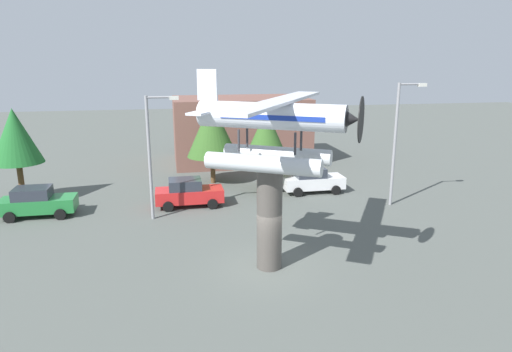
{
  "coord_description": "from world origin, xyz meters",
  "views": [
    {
      "loc": [
        -4.16,
        -17.99,
        8.91
      ],
      "look_at": [
        0.0,
        3.0,
        3.43
      ],
      "focal_mm": 31.65,
      "sensor_mm": 36.0,
      "label": 1
    }
  ],
  "objects_px": {
    "display_pedestal": "(269,218)",
    "car_far_white": "(312,180)",
    "streetlight_secondary": "(398,135)",
    "tree_east": "(212,129)",
    "streetlight_primary": "(153,148)",
    "tree_center_back": "(266,139)",
    "car_near_green": "(37,202)",
    "storefront_building": "(240,130)",
    "floatplane_monument": "(273,128)",
    "tree_west": "(15,136)",
    "car_mid_red": "(188,193)"
  },
  "relations": [
    {
      "from": "display_pedestal",
      "to": "car_far_white",
      "type": "bearing_deg",
      "value": 63.0
    },
    {
      "from": "streetlight_secondary",
      "to": "tree_east",
      "type": "height_order",
      "value": "streetlight_secondary"
    },
    {
      "from": "streetlight_primary",
      "to": "tree_center_back",
      "type": "distance_m",
      "value": 8.84
    },
    {
      "from": "tree_east",
      "to": "car_far_white",
      "type": "bearing_deg",
      "value": -30.69
    },
    {
      "from": "streetlight_secondary",
      "to": "car_near_green",
      "type": "bearing_deg",
      "value": 174.72
    },
    {
      "from": "storefront_building",
      "to": "tree_center_back",
      "type": "bearing_deg",
      "value": -88.56
    },
    {
      "from": "floatplane_monument",
      "to": "tree_east",
      "type": "height_order",
      "value": "floatplane_monument"
    },
    {
      "from": "streetlight_secondary",
      "to": "tree_center_back",
      "type": "bearing_deg",
      "value": 146.18
    },
    {
      "from": "streetlight_primary",
      "to": "tree_center_back",
      "type": "relative_size",
      "value": 1.24
    },
    {
      "from": "car_far_white",
      "to": "tree_center_back",
      "type": "xyz_separation_m",
      "value": [
        -3.04,
        1.19,
        2.8
      ]
    },
    {
      "from": "tree_west",
      "to": "car_far_white",
      "type": "bearing_deg",
      "value": -4.53
    },
    {
      "from": "streetlight_secondary",
      "to": "display_pedestal",
      "type": "bearing_deg",
      "value": -143.48
    },
    {
      "from": "car_mid_red",
      "to": "streetlight_primary",
      "type": "height_order",
      "value": "streetlight_primary"
    },
    {
      "from": "floatplane_monument",
      "to": "storefront_building",
      "type": "height_order",
      "value": "floatplane_monument"
    },
    {
      "from": "floatplane_monument",
      "to": "streetlight_secondary",
      "type": "height_order",
      "value": "floatplane_monument"
    },
    {
      "from": "streetlight_secondary",
      "to": "tree_center_back",
      "type": "distance_m",
      "value": 8.77
    },
    {
      "from": "tree_east",
      "to": "tree_center_back",
      "type": "distance_m",
      "value": 4.4
    },
    {
      "from": "storefront_building",
      "to": "tree_center_back",
      "type": "relative_size",
      "value": 2.05
    },
    {
      "from": "display_pedestal",
      "to": "tree_east",
      "type": "relative_size",
      "value": 0.74
    },
    {
      "from": "storefront_building",
      "to": "tree_west",
      "type": "height_order",
      "value": "tree_west"
    },
    {
      "from": "car_near_green",
      "to": "tree_west",
      "type": "bearing_deg",
      "value": 117.85
    },
    {
      "from": "floatplane_monument",
      "to": "streetlight_primary",
      "type": "distance_m",
      "value": 9.34
    },
    {
      "from": "tree_east",
      "to": "tree_center_back",
      "type": "xyz_separation_m",
      "value": [
        3.47,
        -2.68,
        -0.41
      ]
    },
    {
      "from": "car_far_white",
      "to": "tree_east",
      "type": "bearing_deg",
      "value": 149.31
    },
    {
      "from": "storefront_building",
      "to": "tree_west",
      "type": "relative_size",
      "value": 1.92
    },
    {
      "from": "storefront_building",
      "to": "tree_west",
      "type": "distance_m",
      "value": 18.55
    },
    {
      "from": "floatplane_monument",
      "to": "display_pedestal",
      "type": "bearing_deg",
      "value": -180.0
    },
    {
      "from": "car_far_white",
      "to": "tree_west",
      "type": "bearing_deg",
      "value": 175.47
    },
    {
      "from": "display_pedestal",
      "to": "car_near_green",
      "type": "height_order",
      "value": "display_pedestal"
    },
    {
      "from": "floatplane_monument",
      "to": "car_near_green",
      "type": "bearing_deg",
      "value": 172.74
    },
    {
      "from": "display_pedestal",
      "to": "tree_center_back",
      "type": "xyz_separation_m",
      "value": [
        2.52,
        12.1,
        1.4
      ]
    },
    {
      "from": "car_far_white",
      "to": "streetlight_secondary",
      "type": "xyz_separation_m",
      "value": [
        4.21,
        -3.67,
        3.57
      ]
    },
    {
      "from": "display_pedestal",
      "to": "car_far_white",
      "type": "relative_size",
      "value": 1.09
    },
    {
      "from": "storefront_building",
      "to": "tree_east",
      "type": "distance_m",
      "value": 8.01
    },
    {
      "from": "display_pedestal",
      "to": "floatplane_monument",
      "type": "bearing_deg",
      "value": -30.55
    },
    {
      "from": "storefront_building",
      "to": "tree_east",
      "type": "height_order",
      "value": "tree_east"
    },
    {
      "from": "car_near_green",
      "to": "streetlight_secondary",
      "type": "bearing_deg",
      "value": -5.28
    },
    {
      "from": "car_mid_red",
      "to": "tree_east",
      "type": "height_order",
      "value": "tree_east"
    },
    {
      "from": "streetlight_secondary",
      "to": "tree_east",
      "type": "xyz_separation_m",
      "value": [
        -10.73,
        7.54,
        -0.36
      ]
    },
    {
      "from": "tree_center_back",
      "to": "storefront_building",
      "type": "bearing_deg",
      "value": 91.44
    },
    {
      "from": "floatplane_monument",
      "to": "streetlight_primary",
      "type": "bearing_deg",
      "value": 154.72
    },
    {
      "from": "display_pedestal",
      "to": "tree_center_back",
      "type": "distance_m",
      "value": 12.44
    },
    {
      "from": "display_pedestal",
      "to": "car_far_white",
      "type": "distance_m",
      "value": 12.32
    },
    {
      "from": "streetlight_secondary",
      "to": "tree_west",
      "type": "height_order",
      "value": "streetlight_secondary"
    },
    {
      "from": "car_far_white",
      "to": "streetlight_primary",
      "type": "relative_size",
      "value": 0.59
    },
    {
      "from": "storefront_building",
      "to": "tree_east",
      "type": "xyz_separation_m",
      "value": [
        -3.22,
        -7.23,
        1.23
      ]
    },
    {
      "from": "car_near_green",
      "to": "car_mid_red",
      "type": "bearing_deg",
      "value": 1.44
    },
    {
      "from": "display_pedestal",
      "to": "floatplane_monument",
      "type": "xyz_separation_m",
      "value": [
        0.11,
        -0.07,
        3.95
      ]
    },
    {
      "from": "streetlight_primary",
      "to": "car_far_white",
      "type": "bearing_deg",
      "value": 18.05
    },
    {
      "from": "tree_west",
      "to": "car_mid_red",
      "type": "bearing_deg",
      "value": -15.77
    }
  ]
}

